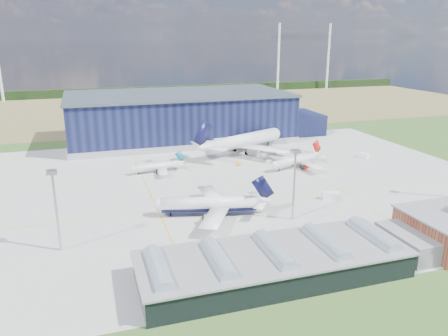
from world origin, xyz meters
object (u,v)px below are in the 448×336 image
(hangar, at_px, (184,118))
(gse_cart_a, at_px, (270,162))
(car_b, at_px, (322,230))
(airliner_navy, at_px, (209,197))
(gse_tug_a, at_px, (240,200))
(gse_cart_b, at_px, (278,166))
(airliner_red, at_px, (296,156))
(gse_van_a, at_px, (331,196))
(airliner_widebody, at_px, (243,134))
(car_a, at_px, (385,232))
(light_mast_west, at_px, (55,198))
(gse_van_b, at_px, (363,155))
(airliner_regional, at_px, (156,163))
(light_mast_center, at_px, (295,173))
(gse_tug_b, at_px, (409,224))
(gse_tug_c, at_px, (239,164))
(gse_van_c, at_px, (435,219))

(hangar, bearing_deg, gse_cart_a, -67.26)
(car_b, bearing_deg, airliner_navy, 43.93)
(gse_tug_a, height_order, gse_cart_b, gse_tug_a)
(airliner_red, xyz_separation_m, gse_van_a, (-5.71, -39.70, -3.96))
(airliner_widebody, relative_size, car_a, 18.48)
(airliner_navy, distance_m, gse_cart_b, 62.02)
(light_mast_west, relative_size, gse_van_a, 3.83)
(hangar, relative_size, gse_van_b, 28.03)
(airliner_navy, height_order, airliner_regional, airliner_navy)
(gse_tug_a, relative_size, car_b, 0.84)
(gse_cart_b, bearing_deg, light_mast_center, -172.77)
(gse_tug_a, bearing_deg, light_mast_center, -46.95)
(airliner_widebody, bearing_deg, light_mast_west, -159.80)
(airliner_navy, distance_m, car_a, 54.84)
(gse_van_a, distance_m, car_a, 30.31)
(light_mast_west, bearing_deg, hangar, 63.29)
(airliner_regional, height_order, gse_van_b, airliner_regional)
(gse_tug_b, height_order, gse_van_a, gse_van_a)
(gse_tug_c, bearing_deg, car_a, -64.70)
(airliner_widebody, xyz_separation_m, gse_cart_b, (5.88, -29.41, -9.04))
(light_mast_center, bearing_deg, light_mast_west, 180.00)
(gse_van_c, bearing_deg, gse_van_a, 52.43)
(gse_tug_a, distance_m, gse_van_c, 63.33)
(gse_tug_b, height_order, gse_tug_c, gse_tug_b)
(airliner_navy, distance_m, gse_tug_b, 62.83)
(light_mast_west, bearing_deg, airliner_red, 28.20)
(car_a, bearing_deg, gse_tug_b, -82.81)
(gse_van_b, distance_m, car_a, 86.83)
(airliner_navy, bearing_deg, airliner_widebody, -103.92)
(light_mast_west, xyz_separation_m, gse_cart_b, (89.67, 54.17, -14.76))
(light_mast_center, bearing_deg, gse_van_a, 30.05)
(hangar, height_order, gse_tug_b, hangar)
(airliner_widebody, relative_size, gse_cart_b, 19.24)
(light_mast_west, relative_size, gse_tug_b, 7.35)
(airliner_widebody, relative_size, gse_van_b, 11.51)
(airliner_regional, bearing_deg, airliner_navy, 90.95)
(gse_cart_a, bearing_deg, gse_van_b, -22.55)
(gse_van_c, bearing_deg, airliner_navy, 84.52)
(airliner_regional, bearing_deg, gse_tug_b, 120.74)
(light_mast_center, xyz_separation_m, car_b, (4.05, -11.31, -14.76))
(gse_cart_a, relative_size, car_a, 0.98)
(airliner_navy, xyz_separation_m, airliner_red, (51.59, 40.84, -1.26))
(airliner_regional, height_order, gse_cart_b, airliner_regional)
(airliner_widebody, bearing_deg, gse_van_a, -108.75)
(gse_tug_c, height_order, car_b, car_b)
(hangar, height_order, light_mast_west, hangar)
(airliner_regional, distance_m, gse_tug_a, 49.56)
(gse_tug_b, relative_size, gse_tug_c, 1.07)
(hangar, distance_m, gse_tug_a, 105.56)
(gse_van_b, xyz_separation_m, car_b, (-61.69, -67.99, -0.51))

